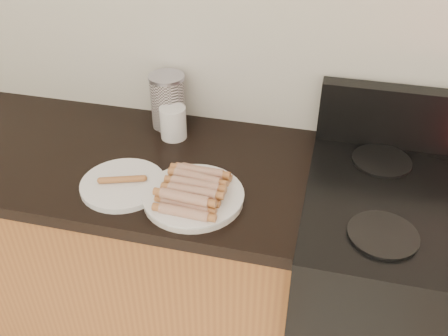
% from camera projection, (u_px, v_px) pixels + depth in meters
% --- Properties ---
extents(wall_back, '(4.00, 0.04, 2.60)m').
position_uv_depth(wall_back, '(201.00, 5.00, 1.55)').
color(wall_back, silver).
rests_on(wall_back, ground).
extents(cabinet_base, '(2.20, 0.59, 0.86)m').
position_uv_depth(cabinet_base, '(13.00, 239.00, 1.95)').
color(cabinet_base, '#995A29').
rests_on(cabinet_base, floor).
extents(stove, '(0.76, 0.65, 0.91)m').
position_uv_depth(stove, '(410.00, 312.00, 1.63)').
color(stove, black).
rests_on(stove, floor).
extents(stove_panel, '(0.76, 0.06, 0.20)m').
position_uv_depth(stove_panel, '(444.00, 123.00, 1.54)').
color(stove_panel, black).
rests_on(stove_panel, stove).
extents(burner_near_left, '(0.18, 0.18, 0.01)m').
position_uv_depth(burner_near_left, '(383.00, 235.00, 1.26)').
color(burner_near_left, black).
rests_on(burner_near_left, stove).
extents(burner_far_left, '(0.18, 0.18, 0.01)m').
position_uv_depth(burner_far_left, '(382.00, 161.00, 1.53)').
color(burner_far_left, black).
rests_on(burner_far_left, stove).
extents(main_plate, '(0.28, 0.28, 0.02)m').
position_uv_depth(main_plate, '(193.00, 198.00, 1.40)').
color(main_plate, silver).
rests_on(main_plate, counter_slab).
extents(side_plate, '(0.32, 0.32, 0.02)m').
position_uv_depth(side_plate, '(123.00, 184.00, 1.45)').
color(side_plate, white).
rests_on(side_plate, counter_slab).
extents(hotdog_pile, '(0.14, 0.23, 0.05)m').
position_uv_depth(hotdog_pile, '(193.00, 188.00, 1.38)').
color(hotdog_pile, maroon).
rests_on(hotdog_pile, main_plate).
extents(plain_sausages, '(0.12, 0.06, 0.02)m').
position_uv_depth(plain_sausages, '(122.00, 179.00, 1.44)').
color(plain_sausages, '#C05A36').
rests_on(plain_sausages, side_plate).
extents(canister, '(0.12, 0.12, 0.19)m').
position_uv_depth(canister, '(168.00, 101.00, 1.69)').
color(canister, white).
rests_on(canister, counter_slab).
extents(mug, '(0.11, 0.11, 0.11)m').
position_uv_depth(mug, '(173.00, 123.00, 1.64)').
color(mug, white).
rests_on(mug, counter_slab).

